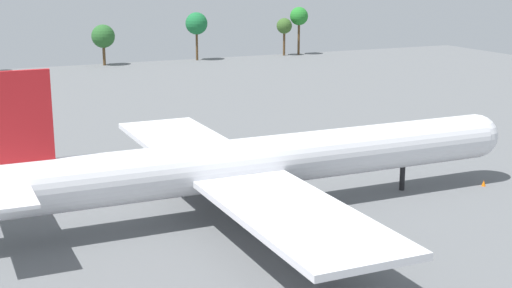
% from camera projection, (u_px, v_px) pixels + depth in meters
% --- Properties ---
extents(ground_plane, '(286.79, 286.79, 0.00)m').
position_uv_depth(ground_plane, '(256.00, 211.00, 88.32)').
color(ground_plane, slate).
extents(cargo_airplane, '(71.70, 61.28, 18.67)m').
position_uv_depth(cargo_airplane, '(252.00, 163.00, 86.65)').
color(cargo_airplane, silver).
rests_on(cargo_airplane, ground_plane).
extents(safety_cone_nose, '(0.58, 0.58, 0.83)m').
position_uv_depth(safety_cone_nose, '(484.00, 183.00, 98.40)').
color(safety_cone_nose, orange).
rests_on(safety_cone_nose, ground_plane).
extents(tree_line_backdrop, '(150.55, 7.55, 16.63)m').
position_uv_depth(tree_line_backdrop, '(48.00, 31.00, 208.84)').
color(tree_line_backdrop, '#51381E').
rests_on(tree_line_backdrop, ground_plane).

